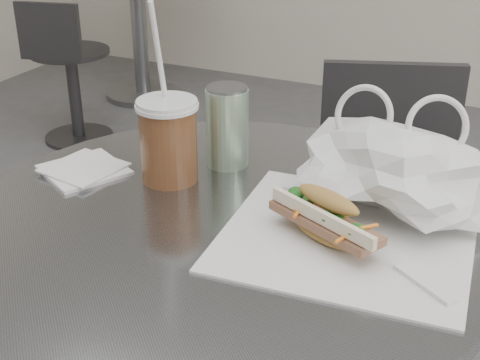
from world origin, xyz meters
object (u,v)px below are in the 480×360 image
at_px(bg_table, 138,11).
at_px(sunglasses, 420,179).
at_px(iced_coffee, 168,139).
at_px(chair_far, 384,260).
at_px(bg_chair, 69,80).
at_px(banh_mi, 326,218).
at_px(drink_can, 227,126).

height_order(bg_table, sunglasses, sunglasses).
bearing_deg(iced_coffee, chair_far, 64.83).
bearing_deg(sunglasses, bg_chair, 93.22).
bearing_deg(banh_mi, bg_chair, 162.86).
bearing_deg(chair_far, bg_table, -62.62).
bearing_deg(bg_table, drink_can, -53.18).
xyz_separation_m(bg_table, chair_far, (1.71, -1.60, -0.12)).
relative_size(iced_coffee, sunglasses, 2.65).
distance_m(bg_table, iced_coffee, 2.60).
distance_m(bg_table, sunglasses, 2.73).
xyz_separation_m(chair_far, drink_can, (-0.19, -0.44, 0.46)).
bearing_deg(banh_mi, drink_can, 168.70).
height_order(banh_mi, iced_coffee, iced_coffee).
bearing_deg(iced_coffee, banh_mi, -15.17).
height_order(iced_coffee, drink_can, iced_coffee).
xyz_separation_m(banh_mi, iced_coffee, (-0.28, 0.08, 0.03)).
bearing_deg(iced_coffee, sunglasses, 18.72).
bearing_deg(banh_mi, iced_coffee, -170.16).
height_order(bg_table, chair_far, chair_far).
height_order(iced_coffee, sunglasses, iced_coffee).
relative_size(bg_table, drink_can, 5.57).
xyz_separation_m(bg_table, sunglasses, (1.83, -2.00, 0.30)).
height_order(chair_far, sunglasses, sunglasses).
distance_m(iced_coffee, sunglasses, 0.39).
distance_m(bg_chair, banh_mi, 2.32).
bearing_deg(bg_chair, iced_coffee, -59.04).
bearing_deg(drink_can, chair_far, 66.43).
bearing_deg(bg_table, banh_mi, -51.53).
bearing_deg(chair_far, drink_can, 46.82).
bearing_deg(iced_coffee, bg_table, 124.63).
bearing_deg(sunglasses, bg_table, 82.55).
bearing_deg(chair_far, bg_chair, -48.84).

